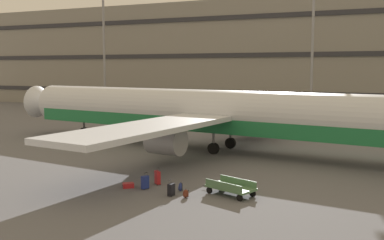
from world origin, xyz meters
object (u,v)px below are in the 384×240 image
suitcase_large (145,182)px  suitcase_orange (171,189)px  backpack_purple (186,194)px  airliner (211,114)px  baggage_cart (231,187)px  suitcase_red (158,177)px  backpack_scuffed (180,187)px  suitcase_small (128,185)px

suitcase_large → suitcase_orange: suitcase_large is taller
suitcase_large → backpack_purple: size_ratio=1.96×
suitcase_orange → backpack_purple: size_ratio=1.75×
suitcase_orange → backpack_purple: suitcase_orange is taller
suitcase_large → suitcase_orange: (1.92, -0.60, -0.05)m
airliner → baggage_cart: (5.86, -12.24, -2.62)m
suitcase_orange → baggage_cart: (2.86, 1.38, 0.07)m
suitcase_red → backpack_scuffed: suitcase_red is taller
airliner → backpack_scuffed: 13.27m
suitcase_red → baggage_cart: bearing=-5.1°
suitcase_red → backpack_purple: bearing=-35.0°
airliner → backpack_purple: airliner is taller
airliner → baggage_cart: airliner is taller
backpack_scuffed → backpack_purple: bearing=-52.8°
airliner → suitcase_red: bearing=-84.1°
airliner → suitcase_small: (0.02, -13.09, -2.91)m
suitcase_orange → baggage_cart: size_ratio=0.26×
suitcase_orange → backpack_scuffed: size_ratio=1.60×
backpack_scuffed → backpack_purple: backpack_scuffed is taller
backpack_scuffed → suitcase_large: bearing=-168.3°
suitcase_large → backpack_scuffed: bearing=11.7°
baggage_cart → airliner: bearing=115.6°
backpack_scuffed → backpack_purple: size_ratio=1.10×
suitcase_orange → backpack_scuffed: suitcase_orange is taller
suitcase_red → airliner: bearing=95.9°
suitcase_red → baggage_cart: size_ratio=0.30×
suitcase_small → backpack_purple: (3.85, -0.58, 0.08)m
backpack_purple → baggage_cart: bearing=35.8°
suitcase_large → suitcase_orange: size_ratio=1.12×
suitcase_red → suitcase_small: (-1.21, -1.27, -0.30)m
airliner → backpack_purple: size_ratio=86.52×
suitcase_red → suitcase_orange: bearing=-45.4°
backpack_purple → baggage_cart: 2.47m
suitcase_large → backpack_purple: 2.88m
suitcase_small → backpack_purple: 3.89m
suitcase_orange → backpack_purple: 0.88m
airliner → backpack_scuffed: (3.06, -12.61, -2.81)m
backpack_scuffed → baggage_cart: baggage_cart is taller
backpack_scuffed → backpack_purple: (0.81, -1.06, -0.02)m
baggage_cart → backpack_scuffed: bearing=-172.4°
baggage_cart → suitcase_small: bearing=-171.7°
airliner → suitcase_small: bearing=-89.9°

